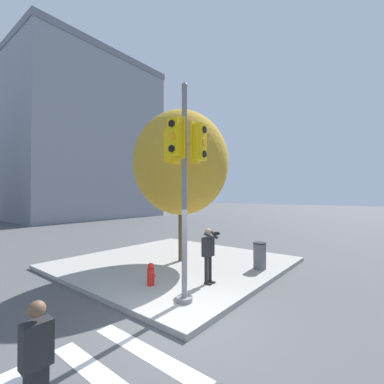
# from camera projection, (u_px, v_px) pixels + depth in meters

# --- Properties ---
(ground_plane) EXTENTS (160.00, 160.00, 0.00)m
(ground_plane) POSITION_uv_depth(u_px,v_px,m) (184.00, 324.00, 5.68)
(ground_plane) COLOR #4C4C4F
(sidewalk_corner) EXTENTS (8.00, 8.00, 0.15)m
(sidewalk_corner) POSITION_uv_depth(u_px,v_px,m) (175.00, 263.00, 10.60)
(sidewalk_corner) COLOR #9E9B96
(sidewalk_corner) RESTS_ON ground_plane
(traffic_signal_pole) EXTENTS (0.86, 1.21, 5.63)m
(traffic_signal_pole) POSITION_uv_depth(u_px,v_px,m) (183.00, 165.00, 6.51)
(traffic_signal_pole) COLOR slate
(traffic_signal_pole) RESTS_ON sidewalk_corner
(person_photographer) EXTENTS (0.50, 0.53, 1.69)m
(person_photographer) POSITION_uv_depth(u_px,v_px,m) (208.00, 250.00, 7.93)
(person_photographer) COLOR black
(person_photographer) RESTS_ON sidewalk_corner
(pedestrian_distant) EXTENTS (0.34, 0.20, 1.57)m
(pedestrian_distant) POSITION_uv_depth(u_px,v_px,m) (36.00, 362.00, 3.11)
(pedestrian_distant) COLOR black
(pedestrian_distant) RESTS_ON ground_plane
(street_tree) EXTENTS (3.95, 3.95, 6.26)m
(street_tree) POSITION_uv_depth(u_px,v_px,m) (181.00, 163.00, 10.74)
(street_tree) COLOR brown
(street_tree) RESTS_ON sidewalk_corner
(fire_hydrant) EXTENTS (0.22, 0.28, 0.67)m
(fire_hydrant) POSITION_uv_depth(u_px,v_px,m) (151.00, 274.00, 7.74)
(fire_hydrant) COLOR red
(fire_hydrant) RESTS_ON sidewalk_corner
(trash_bin) EXTENTS (0.48, 0.48, 0.97)m
(trash_bin) POSITION_uv_depth(u_px,v_px,m) (260.00, 255.00, 9.50)
(trash_bin) COLOR #5B5B60
(trash_bin) RESTS_ON sidewalk_corner
(building_right) EXTENTS (17.58, 11.31, 20.69)m
(building_right) POSITION_uv_depth(u_px,v_px,m) (88.00, 140.00, 34.21)
(building_right) COLOR gray
(building_right) RESTS_ON ground_plane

